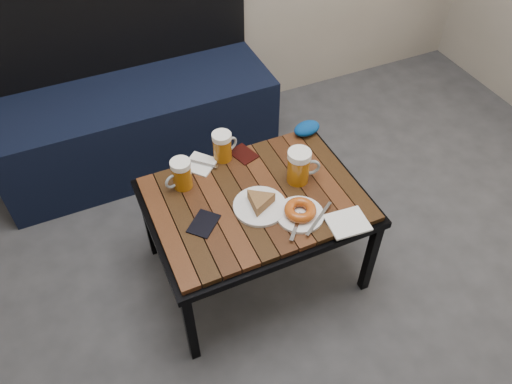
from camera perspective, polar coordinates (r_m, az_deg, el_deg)
name	(u,v)px	position (r m, az deg, el deg)	size (l,w,h in m)	color
bench	(136,117)	(2.70, -13.60, 8.33)	(1.40, 0.50, 0.95)	black
cafe_table	(256,205)	(1.96, 0.00, -1.46)	(0.84, 0.62, 0.47)	black
beer_mug_left	(181,174)	(1.94, -8.55, 2.02)	(0.12, 0.09, 0.13)	#A15B0D
beer_mug_centre	(223,146)	(2.05, -3.83, 5.26)	(0.12, 0.10, 0.13)	#A15B0D
beer_mug_right	(299,166)	(1.95, 4.97, 2.95)	(0.14, 0.11, 0.15)	#A15B0D
plate_pie	(260,203)	(1.87, 0.43, -1.32)	(0.20, 0.20, 0.06)	white
plate_bagel	(300,212)	(1.85, 5.08, -2.30)	(0.23, 0.20, 0.05)	white
napkin_left	(200,164)	(2.06, -6.42, 3.19)	(0.16, 0.16, 0.01)	white
napkin_right	(348,223)	(1.86, 10.42, -3.47)	(0.16, 0.14, 0.01)	white
passport_navy	(204,224)	(1.84, -5.99, -3.62)	(0.09, 0.12, 0.01)	black
passport_burgundy	(243,154)	(2.10, -1.45, 4.35)	(0.08, 0.11, 0.01)	black
knit_pouch	(307,128)	(2.20, 5.83, 7.25)	(0.12, 0.08, 0.05)	#050F87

